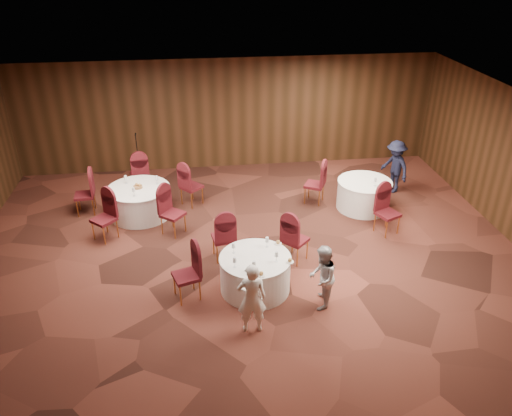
{
  "coord_description": "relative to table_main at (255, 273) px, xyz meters",
  "views": [
    {
      "loc": [
        -0.96,
        -8.9,
        6.08
      ],
      "look_at": [
        0.2,
        0.2,
        1.1
      ],
      "focal_mm": 35.0,
      "sensor_mm": 36.0,
      "label": 1
    }
  ],
  "objects": [
    {
      "name": "ground",
      "position": [
        -0.02,
        1.09,
        -0.38
      ],
      "size": [
        12.0,
        12.0,
        0.0
      ],
      "primitive_type": "plane",
      "color": "black",
      "rests_on": "ground"
    },
    {
      "name": "room_shell",
      "position": [
        -0.02,
        1.09,
        1.59
      ],
      "size": [
        12.0,
        12.0,
        12.0
      ],
      "color": "silver",
      "rests_on": "ground"
    },
    {
      "name": "table_main",
      "position": [
        0.0,
        0.0,
        0.0
      ],
      "size": [
        1.38,
        1.38,
        0.74
      ],
      "color": "white",
      "rests_on": "ground"
    },
    {
      "name": "table_left",
      "position": [
        -2.44,
        3.33,
        0.0
      ],
      "size": [
        1.52,
        1.52,
        0.74
      ],
      "color": "white",
      "rests_on": "ground"
    },
    {
      "name": "table_right",
      "position": [
        3.14,
        2.99,
        0.0
      ],
      "size": [
        1.35,
        1.35,
        0.74
      ],
      "color": "white",
      "rests_on": "ground"
    },
    {
      "name": "chairs_main",
      "position": [
        -0.29,
        0.67,
        0.12
      ],
      "size": [
        2.98,
        1.89,
        1.0
      ],
      "color": "#380B0D",
      "rests_on": "ground"
    },
    {
      "name": "chairs_left",
      "position": [
        -2.45,
        3.34,
        0.12
      ],
      "size": [
        3.27,
        3.08,
        1.0
      ],
      "color": "#380B0D",
      "rests_on": "ground"
    },
    {
      "name": "chairs_right",
      "position": [
        2.64,
        2.6,
        0.12
      ],
      "size": [
        2.02,
        2.42,
        1.0
      ],
      "color": "#380B0D",
      "rests_on": "ground"
    },
    {
      "name": "tabletop_main",
      "position": [
        0.14,
        -0.1,
        0.47
      ],
      "size": [
        1.15,
        1.14,
        0.22
      ],
      "color": "silver",
      "rests_on": "table_main"
    },
    {
      "name": "tabletop_left",
      "position": [
        -2.43,
        3.33,
        0.45
      ],
      "size": [
        0.83,
        0.79,
        0.22
      ],
      "color": "silver",
      "rests_on": "table_left"
    },
    {
      "name": "tabletop_right",
      "position": [
        3.29,
        2.72,
        0.52
      ],
      "size": [
        0.08,
        0.08,
        0.22
      ],
      "color": "silver",
      "rests_on": "table_right"
    },
    {
      "name": "mic_stand",
      "position": [
        -2.58,
        5.13,
        0.05
      ],
      "size": [
        0.24,
        0.24,
        1.48
      ],
      "color": "black",
      "rests_on": "ground"
    },
    {
      "name": "woman_a",
      "position": [
        -0.2,
        -1.14,
        0.31
      ],
      "size": [
        0.51,
        0.34,
        1.38
      ],
      "primitive_type": "imported",
      "rotation": [
        0.0,
        0.0,
        3.13
      ],
      "color": "white",
      "rests_on": "ground"
    },
    {
      "name": "woman_b",
      "position": [
        1.15,
        -0.65,
        0.26
      ],
      "size": [
        0.66,
        0.74,
        1.27
      ],
      "primitive_type": "imported",
      "rotation": [
        0.0,
        0.0,
        4.37
      ],
      "color": "#BCBDC2",
      "rests_on": "ground"
    },
    {
      "name": "man_c",
      "position": [
        4.23,
        3.81,
        0.35
      ],
      "size": [
        0.83,
        1.06,
        1.44
      ],
      "primitive_type": "imported",
      "rotation": [
        0.0,
        0.0,
        5.07
      ],
      "color": "black",
      "rests_on": "ground"
    }
  ]
}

